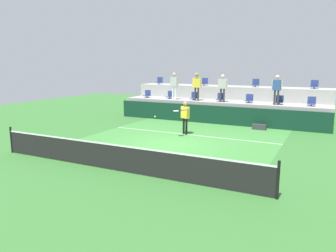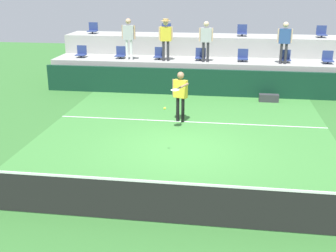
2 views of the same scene
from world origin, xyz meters
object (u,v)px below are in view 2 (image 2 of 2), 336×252
stadium_chair_lower_mid_right (243,56)px  stadium_chair_upper_far_left (93,29)px  equipment_bag (269,98)px  stadium_chair_lower_left (121,53)px  stadium_chair_lower_mid_left (159,54)px  stadium_chair_lower_right (285,57)px  spectator_in_grey (285,39)px  stadium_chair_upper_left (166,30)px  stadium_chair_lower_center (200,55)px  stadium_chair_upper_right (242,31)px  stadium_chair_lower_far_left (81,52)px  tennis_ball (165,108)px  spectator_leaning_on_rail (206,38)px  spectator_with_hat (166,35)px  stadium_chair_upper_far_right (321,33)px  tennis_player (180,92)px  spectator_in_white (129,35)px  stadium_chair_lower_far_right (328,58)px

stadium_chair_lower_mid_right → stadium_chair_upper_far_left: (-7.17, 1.80, 0.85)m
equipment_bag → stadium_chair_upper_far_left: bearing=156.1°
stadium_chair_lower_left → stadium_chair_lower_mid_left: (1.75, 0.00, 0.00)m
stadium_chair_lower_right → spectator_in_grey: 0.91m
stadium_chair_lower_left → stadium_chair_upper_left: bearing=45.4°
stadium_chair_lower_center → stadium_chair_upper_right: 2.67m
stadium_chair_lower_far_left → stadium_chair_upper_right: stadium_chair_upper_right is taller
stadium_chair_lower_mid_right → tennis_ball: stadium_chair_lower_mid_right is taller
spectator_leaning_on_rail → stadium_chair_upper_far_left: bearing=158.7°
stadium_chair_upper_far_left → spectator_leaning_on_rail: 6.00m
stadium_chair_lower_far_left → equipment_bag: (8.22, -1.84, -1.31)m
stadium_chair_lower_far_left → stadium_chair_upper_left: (3.60, 1.80, 0.85)m
spectator_leaning_on_rail → stadium_chair_lower_right: bearing=6.6°
stadium_chair_lower_far_left → stadium_chair_lower_right: 8.95m
stadium_chair_upper_left → stadium_chair_upper_far_left: bearing=180.0°
spectator_with_hat → spectator_leaning_on_rail: spectator_with_hat is taller
stadium_chair_upper_left → spectator_in_grey: size_ratio=0.30×
tennis_ball → stadium_chair_lower_left: bearing=112.0°
stadium_chair_lower_mid_left → stadium_chair_lower_mid_right: size_ratio=1.00×
stadium_chair_upper_far_right → equipment_bag: (-2.45, -3.64, -2.16)m
spectator_with_hat → stadium_chair_lower_right: bearing=4.4°
stadium_chair_upper_far_left → spectator_with_hat: spectator_with_hat is taller
stadium_chair_lower_mid_left → stadium_chair_lower_right: size_ratio=1.00×
stadium_chair_lower_center → tennis_player: (-0.32, -4.85, -0.42)m
spectator_in_white → stadium_chair_upper_left: bearing=59.2°
stadium_chair_lower_right → stadium_chair_lower_left: bearing=180.0°
spectator_with_hat → stadium_chair_lower_mid_right: bearing=6.7°
tennis_player → stadium_chair_lower_far_left: bearing=136.1°
stadium_chair_upper_right → spectator_with_hat: (-3.24, -2.18, 0.03)m
spectator_with_hat → stadium_chair_lower_center: bearing=14.7°
stadium_chair_lower_right → stadium_chair_upper_far_left: (-8.93, 1.80, 0.85)m
stadium_chair_upper_right → spectator_in_white: size_ratio=0.29×
stadium_chair_upper_far_left → tennis_player: stadium_chair_upper_far_left is taller
stadium_chair_lower_far_right → stadium_chair_upper_left: stadium_chair_upper_left is taller
spectator_with_hat → equipment_bag: spectator_with_hat is taller
stadium_chair_lower_far_left → stadium_chair_lower_left: size_ratio=1.00×
stadium_chair_upper_far_left → stadium_chair_upper_left: 3.58m
stadium_chair_lower_far_left → spectator_leaning_on_rail: spectator_leaning_on_rail is taller
stadium_chair_upper_left → spectator_in_white: size_ratio=0.29×
equipment_bag → stadium_chair_upper_right: bearing=106.5°
stadium_chair_upper_far_right → spectator_in_grey: spectator_in_grey is taller
stadium_chair_lower_mid_right → stadium_chair_upper_far_left: size_ratio=1.00×
equipment_bag → stadium_chair_lower_far_right: bearing=36.9°
stadium_chair_lower_mid_right → stadium_chair_upper_left: bearing=153.3°
tennis_player → stadium_chair_lower_mid_right: bearing=66.3°
stadium_chair_lower_far_right → spectator_in_grey: (-1.86, -0.38, 0.82)m
tennis_ball → stadium_chair_lower_far_left: bearing=122.4°
stadium_chair_lower_left → stadium_chair_upper_right: 5.68m
stadium_chair_lower_mid_right → stadium_chair_upper_far_right: size_ratio=1.00×
stadium_chair_upper_far_left → tennis_player: size_ratio=0.30×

